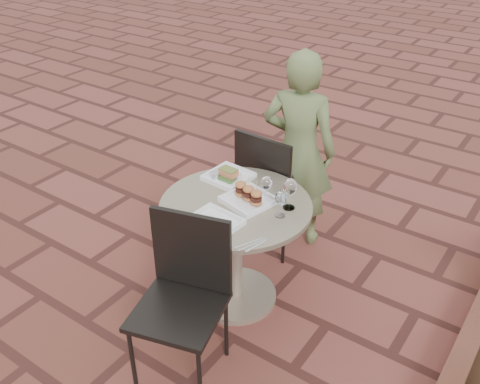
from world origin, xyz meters
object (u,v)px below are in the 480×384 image
Objects in this scene: chair_near at (185,285)px; plate_salmon at (228,176)px; chair_far at (270,182)px; diner at (299,151)px; cafe_table at (236,238)px; plate_sliders at (249,197)px; plate_tuna at (211,224)px.

plate_salmon is (-0.28, 0.78, 0.20)m from chair_near.
chair_far reaches higher than plate_salmon.
chair_far is 0.64× the size of diner.
chair_near is (0.07, -0.57, 0.07)m from cafe_table.
cafe_table is 3.27× the size of plate_salmon.
diner reaches higher than plate_sliders.
chair_near is 2.93× the size of plate_sliders.
plate_sliders is at bearing 110.93° from chair_far.
diner is 4.54× the size of plate_sliders.
chair_far is 0.60m from plate_sliders.
plate_tuna is (0.14, -0.85, 0.20)m from chair_far.
cafe_table is 0.29m from plate_sliders.
diner is 4.86× the size of plate_tuna.
chair_near reaches higher than plate_tuna.
cafe_table is 0.97× the size of chair_far.
diner is at bearing 92.93° from cafe_table.
chair_near reaches higher than plate_salmon.
chair_far is 0.30m from diner.
diner is 1.09m from plate_tuna.
cafe_table is 3.03× the size of plate_tuna.
chair_far is at bearing 99.55° from plate_tuna.
chair_far is 1.17m from chair_near.
plate_tuna is at bearing -95.38° from plate_sliders.
diner is at bearing 93.38° from plate_tuna.
plate_salmon reaches higher than cafe_table.
diner is (-0.12, 1.39, 0.17)m from chair_near.
plate_salmon is at bearing 61.34° from diner.
cafe_table is at bearing 79.40° from diner.
diner reaches higher than cafe_table.
chair_far reaches higher than plate_tuna.
plate_salmon is at bearing 80.10° from chair_far.
chair_near is (0.20, -1.16, 0.00)m from chair_far.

